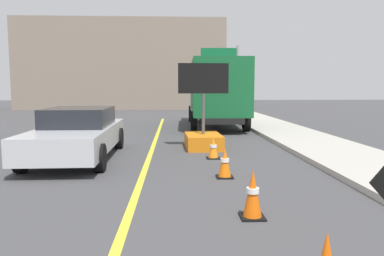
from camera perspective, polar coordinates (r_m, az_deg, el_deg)
lane_center_stripe at (r=6.06m, az=-9.43°, el=-12.59°), size 0.14×36.00×0.01m
arrow_board_trailer at (r=12.21m, az=1.68°, el=-0.77°), size 1.60×1.84×2.70m
box_truck at (r=18.96m, az=3.63°, el=5.51°), size 2.75×7.81×3.19m
pickup_car at (r=10.87m, az=-16.65°, el=-0.72°), size 2.05×5.19×1.38m
highway_guide_sign at (r=28.20m, az=5.25°, el=9.06°), size 2.79×0.28×5.00m
far_building_block at (r=36.78m, az=-10.14°, el=9.16°), size 18.48×6.26×7.96m
traffic_cone_mid_lane at (r=5.79m, az=9.07°, el=-9.75°), size 0.36×0.36×0.74m
traffic_cone_far_lane at (r=8.24m, az=4.92°, el=-5.17°), size 0.36×0.36×0.67m
traffic_cone_curbside at (r=10.43m, az=3.20°, el=-3.00°), size 0.36×0.36×0.60m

